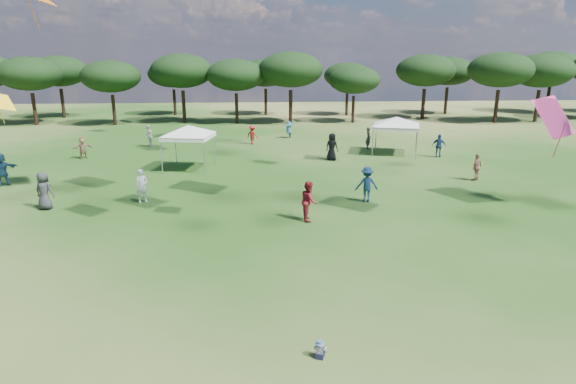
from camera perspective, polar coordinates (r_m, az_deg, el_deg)
name	(u,v)px	position (r m, az deg, el deg)	size (l,w,h in m)	color
tree_line	(281,71)	(55.77, -0.87, 14.11)	(108.78, 17.63, 7.77)	black
tent_left	(188,127)	(31.01, -11.78, 7.54)	(5.67, 5.67, 3.14)	gray
tent_right	(397,119)	(36.52, 12.74, 8.49)	(6.22, 6.22, 3.03)	gray
toddler	(320,350)	(12.07, 3.82, -18.17)	(0.34, 0.37, 0.46)	#161832
festival_crowd	(234,154)	(31.60, -6.47, 4.49)	(28.66, 23.86, 1.89)	#937050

